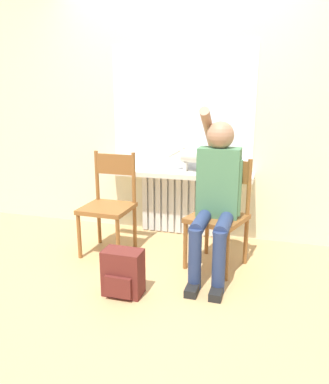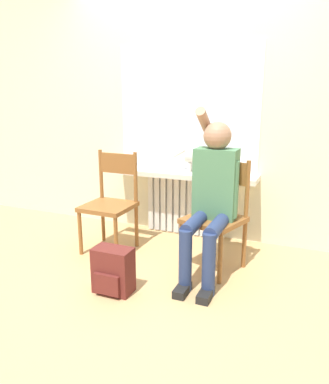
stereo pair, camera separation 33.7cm
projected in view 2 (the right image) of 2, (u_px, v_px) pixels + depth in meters
The scene contains 10 objects.
ground_plane at pixel (135, 281), 2.98m from camera, with size 12.00×12.00×0.00m, color tan.
wall_with_window at pixel (188, 104), 3.74m from camera, with size 7.00×0.06×2.70m.
radiator at pixel (184, 205), 3.93m from camera, with size 0.82×0.08×0.64m.
windowsill at pixel (181, 174), 3.75m from camera, with size 1.51×0.29×0.05m.
window_glass at pixel (187, 109), 3.72m from camera, with size 1.45×0.01×1.23m.
chair_left at pixel (111, 201), 3.50m from camera, with size 0.44×0.44×0.93m.
chair_right at pixel (217, 214), 3.12m from camera, with size 0.54×0.54×0.93m.
person at pixel (212, 192), 2.96m from camera, with size 0.36×1.01×1.35m.
cat at pixel (202, 157), 3.67m from camera, with size 0.51×0.13×0.26m.
backpack at pixel (113, 271), 2.77m from camera, with size 0.29×0.20×0.35m.
Camera 2 is at (1.25, -2.41, 1.43)m, focal length 35.00 mm.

